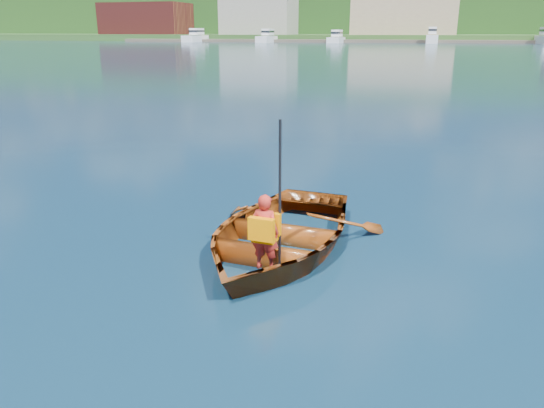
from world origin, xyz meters
name	(u,v)px	position (x,y,z in m)	size (l,w,h in m)	color
ground	(287,261)	(0.00, 0.00, 0.00)	(600.00, 600.00, 0.00)	#12253E
rowboat	(278,233)	(-0.24, 0.38, 0.25)	(3.13, 4.14, 0.81)	maroon
child_paddler	(265,231)	(-0.17, -0.53, 0.64)	(0.40, 0.36, 1.97)	red
shoreline	(423,13)	(0.00, 236.61, 10.32)	(400.00, 140.00, 22.00)	#435929
dock	(396,41)	(-5.95, 148.00, 0.40)	(160.03, 10.42, 0.80)	brown
waterfront_buildings	(395,15)	(-7.74, 165.00, 7.74)	(202.00, 16.00, 14.00)	brown
marina_yachts	(431,38)	(3.14, 143.31, 1.41)	(140.04, 13.60, 4.39)	white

